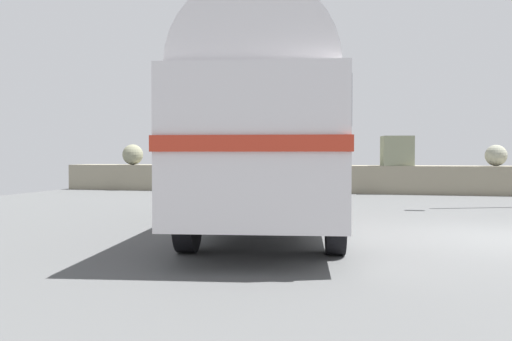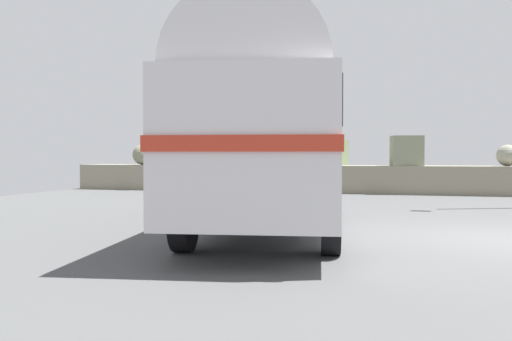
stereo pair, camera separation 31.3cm
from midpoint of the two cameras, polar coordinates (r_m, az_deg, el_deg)
name	(u,v)px [view 1 (the left image)]	position (r m, az deg, el deg)	size (l,w,h in m)	color
breakwater	(464,175)	(22.26, 20.58, -0.43)	(31.36, 2.48, 2.49)	gray
vintage_coach	(271,127)	(10.69, 0.74, 4.61)	(3.66, 8.85, 3.70)	black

